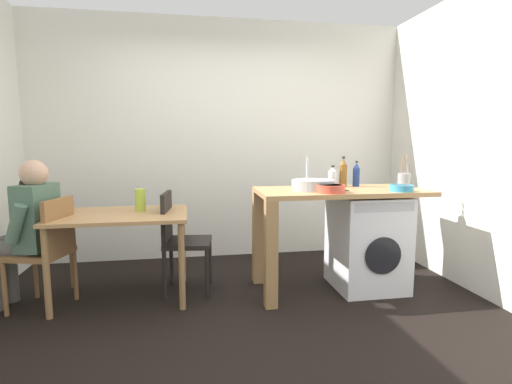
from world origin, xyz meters
TOP-DOWN VIEW (x-y plane):
  - ground_plane at (0.00, 0.00)m, footprint 5.46×5.46m
  - wall_back at (0.00, 1.75)m, footprint 4.60×0.10m
  - wall_counter_side at (2.15, 0.00)m, footprint 0.10×3.80m
  - dining_table at (-0.96, 0.59)m, footprint 1.10×0.76m
  - chair_person_seat at (-1.51, 0.47)m, footprint 0.49×0.49m
  - chair_opposite at (-0.48, 0.65)m, footprint 0.44×0.44m
  - seated_person at (-1.66, 0.51)m, footprint 0.55×0.54m
  - kitchen_counter at (0.74, 0.46)m, footprint 1.50×0.68m
  - washing_machine at (1.21, 0.46)m, footprint 0.60×0.61m
  - sink_basin at (0.69, 0.46)m, footprint 0.38×0.38m
  - tap at (0.69, 0.64)m, footprint 0.02×0.02m
  - bottle_tall_green at (0.95, 0.68)m, footprint 0.08×0.08m
  - bottle_squat_brown at (1.05, 0.68)m, footprint 0.07×0.07m
  - bottle_clear_small at (1.17, 0.66)m, footprint 0.06×0.06m
  - mixing_bowl at (0.77, 0.26)m, footprint 0.24×0.24m
  - utensil_crock at (1.58, 0.51)m, footprint 0.11×0.11m
  - colander at (1.40, 0.24)m, footprint 0.20×0.20m
  - vase at (-0.81, 0.69)m, footprint 0.09×0.09m
  - scissors at (0.90, 0.36)m, footprint 0.15×0.06m

SIDE VIEW (x-z plane):
  - ground_plane at x=0.00m, z-range 0.00..0.00m
  - washing_machine at x=1.21m, z-range 0.00..0.86m
  - chair_person_seat at x=-1.51m, z-range 0.06..0.96m
  - chair_opposite at x=-0.48m, z-range 0.06..0.96m
  - dining_table at x=-0.96m, z-range 0.27..1.01m
  - seated_person at x=-1.66m, z-range 0.07..1.27m
  - kitchen_counter at x=0.74m, z-range 0.30..1.22m
  - vase at x=-0.81m, z-range 0.74..0.93m
  - scissors at x=0.90m, z-range 0.92..0.93m
  - colander at x=1.40m, z-range 0.92..0.98m
  - mixing_bowl at x=0.77m, z-range 0.92..0.99m
  - sink_basin at x=0.69m, z-range 0.92..1.01m
  - utensil_crock at x=1.58m, z-range 0.84..1.14m
  - bottle_tall_green at x=0.95m, z-range 0.91..1.11m
  - bottle_clear_small at x=1.17m, z-range 0.91..1.15m
  - bottle_squat_brown at x=1.05m, z-range 0.91..1.19m
  - tap at x=0.69m, z-range 0.92..1.20m
  - wall_back at x=0.00m, z-range 0.00..2.70m
  - wall_counter_side at x=2.15m, z-range 0.00..2.70m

